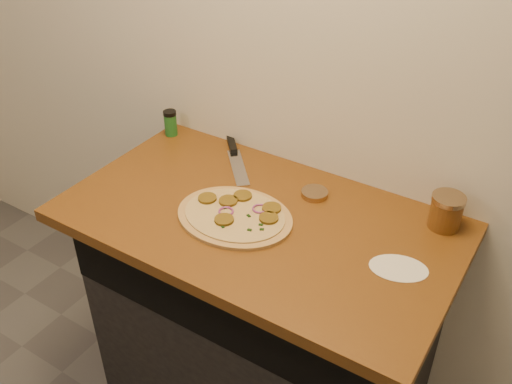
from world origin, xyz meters
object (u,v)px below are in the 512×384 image
Objects in this scene: chefs_knife at (235,154)px; spice_shaker at (170,123)px; pizza at (235,215)px; salsa_jar at (446,211)px.

chefs_knife is 0.29m from spice_shaker.
chefs_knife is at bearing 124.43° from pizza.
salsa_jar reaches higher than chefs_knife.
pizza is 3.82× the size of spice_shaker.
spice_shaker is at bearing 179.53° from salsa_jar.
chefs_knife is at bearing -0.69° from spice_shaker.
chefs_knife is 2.80× the size of spice_shaker.
pizza is at bearing -31.43° from spice_shaker.
chefs_knife is at bearing 179.62° from salsa_jar.
salsa_jar is at bearing -0.38° from chefs_knife.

